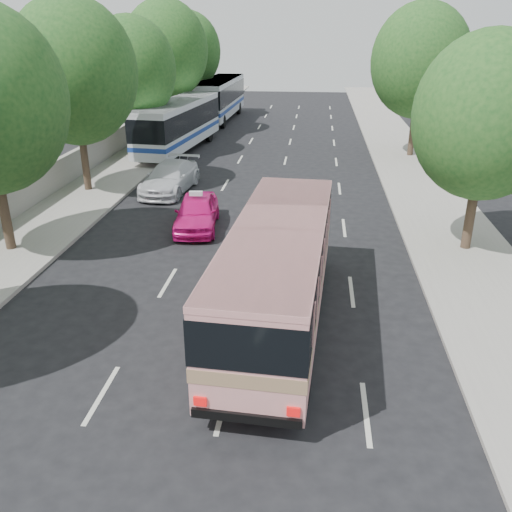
# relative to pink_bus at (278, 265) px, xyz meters

# --- Properties ---
(ground) EXTENTS (120.00, 120.00, 0.00)m
(ground) POSITION_rel_pink_bus_xyz_m (-1.96, -1.61, -1.90)
(ground) COLOR black
(ground) RESTS_ON ground
(sidewalk_left) EXTENTS (4.00, 90.00, 0.15)m
(sidewalk_left) POSITION_rel_pink_bus_xyz_m (-10.46, 18.39, -1.83)
(sidewalk_left) COLOR #9E998E
(sidewalk_left) RESTS_ON ground
(sidewalk_right) EXTENTS (4.00, 90.00, 0.12)m
(sidewalk_right) POSITION_rel_pink_bus_xyz_m (6.54, 18.39, -1.84)
(sidewalk_right) COLOR #9E998E
(sidewalk_right) RESTS_ON ground
(low_wall) EXTENTS (0.30, 90.00, 1.50)m
(low_wall) POSITION_rel_pink_bus_xyz_m (-12.26, 18.39, -1.00)
(low_wall) COLOR #9E998E
(low_wall) RESTS_ON sidewalk_left
(tree_left_c) EXTENTS (6.00, 6.00, 9.35)m
(tree_left_c) POSITION_rel_pink_bus_xyz_m (-10.58, 12.33, 4.22)
(tree_left_c) COLOR #38281E
(tree_left_c) RESTS_ON ground
(tree_left_d) EXTENTS (5.52, 5.52, 8.60)m
(tree_left_d) POSITION_rel_pink_bus_xyz_m (-10.48, 20.33, 3.73)
(tree_left_d) COLOR #38281E
(tree_left_d) RESTS_ON ground
(tree_left_e) EXTENTS (6.30, 6.30, 9.82)m
(tree_left_e) POSITION_rel_pink_bus_xyz_m (-10.38, 28.33, 4.53)
(tree_left_e) COLOR #38281E
(tree_left_e) RESTS_ON ground
(tree_left_f) EXTENTS (5.88, 5.88, 9.16)m
(tree_left_f) POSITION_rel_pink_bus_xyz_m (-10.58, 36.33, 4.10)
(tree_left_f) COLOR #38281E
(tree_left_f) RESTS_ON ground
(tree_right_near) EXTENTS (5.10, 5.10, 7.95)m
(tree_right_near) POSITION_rel_pink_bus_xyz_m (6.82, 6.33, 3.30)
(tree_right_near) COLOR #38281E
(tree_right_near) RESTS_ON ground
(tree_right_far) EXTENTS (6.00, 6.00, 9.35)m
(tree_right_far) POSITION_rel_pink_bus_xyz_m (7.12, 22.33, 4.22)
(tree_right_far) COLOR #38281E
(tree_right_far) RESTS_ON ground
(pink_bus) EXTENTS (3.02, 9.71, 3.06)m
(pink_bus) POSITION_rel_pink_bus_xyz_m (0.00, 0.00, 0.00)
(pink_bus) COLOR pink
(pink_bus) RESTS_ON ground
(pink_taxi) EXTENTS (2.12, 4.36, 1.43)m
(pink_taxi) POSITION_rel_pink_bus_xyz_m (-3.96, 7.69, -1.19)
(pink_taxi) COLOR #E2137D
(pink_taxi) RESTS_ON ground
(white_pickup) EXTENTS (2.49, 5.21, 1.46)m
(white_pickup) POSITION_rel_pink_bus_xyz_m (-6.46, 12.93, -1.17)
(white_pickup) COLOR silver
(white_pickup) RESTS_ON ground
(tour_coach_front) EXTENTS (3.57, 11.28, 3.32)m
(tour_coach_front) POSITION_rel_pink_bus_xyz_m (-8.26, 22.36, 0.09)
(tour_coach_front) COLOR silver
(tour_coach_front) RESTS_ON ground
(tour_coach_rear) EXTENTS (2.89, 11.83, 3.52)m
(tour_coach_rear) POSITION_rel_pink_bus_xyz_m (-7.76, 35.53, 0.22)
(tour_coach_rear) COLOR silver
(tour_coach_rear) RESTS_ON ground
(taxi_roof_sign) EXTENTS (0.57, 0.24, 0.18)m
(taxi_roof_sign) POSITION_rel_pink_bus_xyz_m (-3.96, 7.69, -0.38)
(taxi_roof_sign) COLOR silver
(taxi_roof_sign) RESTS_ON pink_taxi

